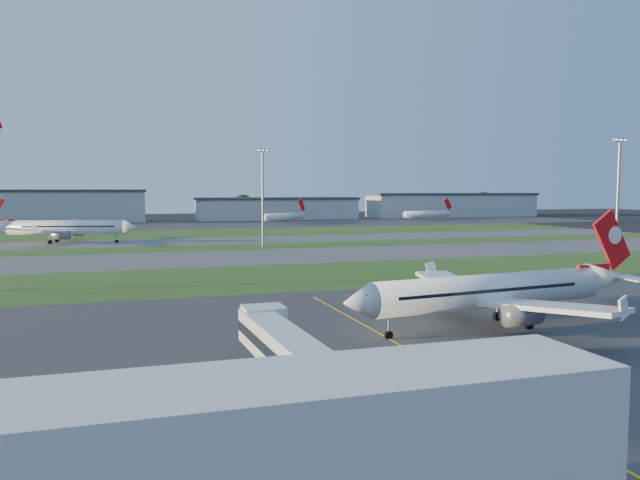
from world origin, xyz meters
name	(u,v)px	position (x,y,z in m)	size (l,w,h in m)	color
ground	(358,354)	(0.00, 0.00, 0.00)	(700.00, 700.00, 0.00)	black
apron_near	(358,354)	(0.00, 0.00, 0.01)	(300.00, 70.00, 0.01)	#333335
grass_strip_a	(249,278)	(0.00, 52.00, 0.01)	(300.00, 34.00, 0.01)	#2F521B
taxiway_a	(220,258)	(0.00, 85.00, 0.01)	(300.00, 32.00, 0.01)	#515154
grass_strip_b	(205,248)	(0.00, 110.00, 0.01)	(300.00, 18.00, 0.01)	#2F521B
taxiway_b	(195,241)	(0.00, 132.00, 0.01)	(300.00, 26.00, 0.01)	#515154
grass_strip_c	(184,234)	(0.00, 165.00, 0.01)	(300.00, 40.00, 0.01)	#2F521B
apron_far	(171,224)	(0.00, 225.00, 0.01)	(400.00, 80.00, 0.01)	#333335
yellow_line	(408,350)	(5.00, 0.00, 0.00)	(0.25, 60.00, 0.02)	gold
terminal_fragment	(304,474)	(-14.00, -29.94, 3.98)	(26.00, 6.05, 8.00)	silver
jet_bridge	(302,365)	(-9.81, -15.24, 4.01)	(4.20, 26.90, 6.20)	silver
airliner_parked	(492,292)	(17.94, 5.92, 3.99)	(36.39, 30.71, 11.37)	white
airliner_taxiing	(65,228)	(-35.74, 136.64, 4.35)	(38.98, 32.67, 12.39)	white
mini_jet_near	(284,216)	(48.27, 214.84, 3.28)	(23.99, 18.46, 9.48)	white
mini_jet_far	(427,214)	(121.59, 220.48, 3.28)	(28.43, 7.88, 9.48)	white
light_mast_centre	(263,191)	(15.00, 108.00, 14.81)	(3.20, 0.70, 25.80)	gray
light_mast_east	(618,191)	(78.00, 52.00, 14.81)	(3.20, 0.70, 25.80)	gray
hangar_west	(65,206)	(-45.00, 255.00, 7.64)	(71.40, 23.00, 15.20)	#9EA0A6
hangar_east	(277,208)	(55.00, 255.00, 5.64)	(81.60, 23.00, 11.20)	#9EA0A6
hangar_far_east	(452,205)	(155.00, 255.00, 6.64)	(96.90, 23.00, 13.20)	#9EA0A6
tree_mid_west	(122,209)	(-20.00, 266.00, 5.84)	(9.90, 9.90, 10.80)	black
tree_mid_east	(243,206)	(40.00, 269.00, 6.81)	(11.55, 11.55, 12.60)	black
tree_east	(377,206)	(115.00, 267.00, 6.16)	(10.45, 10.45, 11.40)	black
tree_far_east	(483,202)	(185.00, 271.00, 7.46)	(12.65, 12.65, 13.80)	black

